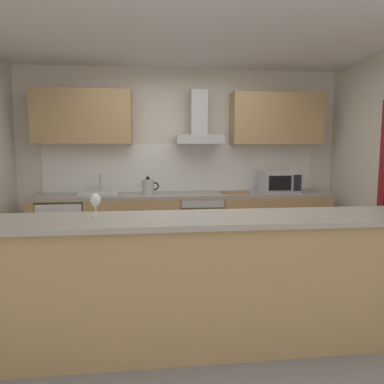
# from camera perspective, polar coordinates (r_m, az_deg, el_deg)

# --- Properties ---
(ground) EXTENTS (5.48, 4.62, 0.02)m
(ground) POSITION_cam_1_polar(r_m,az_deg,el_deg) (3.66, 1.10, -17.43)
(ground) COLOR gray
(ceiling) EXTENTS (5.48, 4.62, 0.02)m
(ceiling) POSITION_cam_1_polar(r_m,az_deg,el_deg) (3.52, 1.20, 25.30)
(ceiling) COLOR white
(wall_back) EXTENTS (5.48, 0.12, 2.60)m
(wall_back) POSITION_cam_1_polar(r_m,az_deg,el_deg) (5.20, -1.72, 4.64)
(wall_back) COLOR silver
(wall_back) RESTS_ON ground
(backsplash_tile) EXTENTS (3.81, 0.02, 0.66)m
(backsplash_tile) POSITION_cam_1_polar(r_m,az_deg,el_deg) (5.13, -1.64, 3.83)
(backsplash_tile) COLOR white
(counter_back) EXTENTS (3.94, 0.60, 0.90)m
(counter_back) POSITION_cam_1_polar(r_m,az_deg,el_deg) (4.93, -1.29, -5.44)
(counter_back) COLOR tan
(counter_back) RESTS_ON ground
(counter_island) EXTENTS (3.30, 0.64, 1.00)m
(counter_island) POSITION_cam_1_polar(r_m,az_deg,el_deg) (2.78, 1.71, -13.97)
(counter_island) COLOR tan
(counter_island) RESTS_ON ground
(upper_cabinets) EXTENTS (3.89, 0.32, 0.70)m
(upper_cabinets) POSITION_cam_1_polar(r_m,az_deg,el_deg) (4.99, -1.50, 11.57)
(upper_cabinets) COLOR tan
(oven) EXTENTS (0.60, 0.62, 0.80)m
(oven) POSITION_cam_1_polar(r_m,az_deg,el_deg) (4.93, 1.25, -5.33)
(oven) COLOR slate
(oven) RESTS_ON ground
(refrigerator) EXTENTS (0.58, 0.60, 0.85)m
(refrigerator) POSITION_cam_1_polar(r_m,az_deg,el_deg) (5.01, -19.44, -5.93)
(refrigerator) COLOR white
(refrigerator) RESTS_ON ground
(microwave) EXTENTS (0.50, 0.38, 0.30)m
(microwave) POSITION_cam_1_polar(r_m,az_deg,el_deg) (5.08, 13.63, 1.58)
(microwave) COLOR #B7BABC
(microwave) RESTS_ON counter_back
(sink) EXTENTS (0.50, 0.40, 0.26)m
(sink) POSITION_cam_1_polar(r_m,az_deg,el_deg) (4.86, -14.39, -0.11)
(sink) COLOR silver
(sink) RESTS_ON counter_back
(kettle) EXTENTS (0.29, 0.15, 0.24)m
(kettle) POSITION_cam_1_polar(r_m,az_deg,el_deg) (4.76, -6.95, 0.85)
(kettle) COLOR #B7BABC
(kettle) RESTS_ON counter_back
(range_hood) EXTENTS (0.62, 0.45, 0.72)m
(range_hood) POSITION_cam_1_polar(r_m,az_deg,el_deg) (4.96, 1.08, 10.18)
(range_hood) COLOR #B7BABC
(wine_glass) EXTENTS (0.08, 0.08, 0.18)m
(wine_glass) POSITION_cam_1_polar(r_m,az_deg,el_deg) (2.67, -15.00, -1.36)
(wine_glass) COLOR silver
(wine_glass) RESTS_ON counter_island
(chopping_board) EXTENTS (0.37, 0.26, 0.02)m
(chopping_board) POSITION_cam_1_polar(r_m,az_deg,el_deg) (4.92, 6.90, -0.06)
(chopping_board) COLOR #9E7247
(chopping_board) RESTS_ON counter_back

